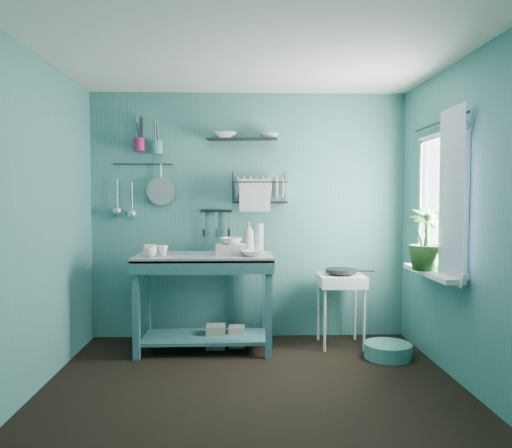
{
  "coord_description": "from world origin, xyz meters",
  "views": [
    {
      "loc": [
        -0.11,
        -3.62,
        1.43
      ],
      "look_at": [
        0.05,
        0.85,
        1.2
      ],
      "focal_mm": 35.0,
      "sensor_mm": 36.0,
      "label": 1
    }
  ],
  "objects_px": {
    "mug_left": "(150,252)",
    "storage_tin_small": "(237,336)",
    "hotplate_stand": "(341,310)",
    "utensil_cup_teal": "(157,147)",
    "wash_tub": "(231,249)",
    "frying_pan": "(341,271)",
    "utensil_cup_magenta": "(140,145)",
    "water_bottle": "(259,238)",
    "floor_basin": "(388,351)",
    "mug_mid": "(163,251)",
    "potted_plant": "(426,239)",
    "storage_tin_large": "(216,336)",
    "colander": "(161,191)",
    "soap_bottle": "(249,237)",
    "mug_right": "(151,250)",
    "work_counter": "(205,302)",
    "dish_rack": "(259,187)"
  },
  "relations": [
    {
      "from": "mug_right",
      "to": "storage_tin_small",
      "type": "relative_size",
      "value": 0.61
    },
    {
      "from": "work_counter",
      "to": "storage_tin_large",
      "type": "relative_size",
      "value": 5.79
    },
    {
      "from": "mug_left",
      "to": "hotplate_stand",
      "type": "distance_m",
      "value": 1.91
    },
    {
      "from": "mug_right",
      "to": "frying_pan",
      "type": "bearing_deg",
      "value": 3.03
    },
    {
      "from": "mug_mid",
      "to": "hotplate_stand",
      "type": "bearing_deg",
      "value": 5.27
    },
    {
      "from": "storage_tin_large",
      "to": "hotplate_stand",
      "type": "bearing_deg",
      "value": 2.17
    },
    {
      "from": "water_bottle",
      "to": "floor_basin",
      "type": "bearing_deg",
      "value": -24.7
    },
    {
      "from": "frying_pan",
      "to": "potted_plant",
      "type": "distance_m",
      "value": 0.94
    },
    {
      "from": "colander",
      "to": "mug_right",
      "type": "bearing_deg",
      "value": -95.29
    },
    {
      "from": "utensil_cup_teal",
      "to": "storage_tin_large",
      "type": "bearing_deg",
      "value": -28.78
    },
    {
      "from": "storage_tin_small",
      "to": "floor_basin",
      "type": "distance_m",
      "value": 1.41
    },
    {
      "from": "work_counter",
      "to": "mug_mid",
      "type": "xyz_separation_m",
      "value": [
        -0.38,
        -0.06,
        0.5
      ]
    },
    {
      "from": "hotplate_stand",
      "to": "utensil_cup_teal",
      "type": "distance_m",
      "value": 2.42
    },
    {
      "from": "mug_mid",
      "to": "mug_left",
      "type": "bearing_deg",
      "value": -135.0
    },
    {
      "from": "frying_pan",
      "to": "potted_plant",
      "type": "height_order",
      "value": "potted_plant"
    },
    {
      "from": "wash_tub",
      "to": "storage_tin_large",
      "type": "relative_size",
      "value": 1.27
    },
    {
      "from": "mug_left",
      "to": "dish_rack",
      "type": "xyz_separation_m",
      "value": [
        1.01,
        0.48,
        0.59
      ]
    },
    {
      "from": "frying_pan",
      "to": "water_bottle",
      "type": "bearing_deg",
      "value": 171.06
    },
    {
      "from": "potted_plant",
      "to": "storage_tin_large",
      "type": "xyz_separation_m",
      "value": [
        -1.78,
        0.61,
        -0.98
      ]
    },
    {
      "from": "water_bottle",
      "to": "wash_tub",
      "type": "bearing_deg",
      "value": -138.37
    },
    {
      "from": "mug_left",
      "to": "potted_plant",
      "type": "bearing_deg",
      "value": -9.62
    },
    {
      "from": "mug_right",
      "to": "potted_plant",
      "type": "xyz_separation_m",
      "value": [
        2.38,
        -0.56,
        0.14
      ]
    },
    {
      "from": "hotplate_stand",
      "to": "floor_basin",
      "type": "xyz_separation_m",
      "value": [
        0.35,
        -0.4,
        -0.28
      ]
    },
    {
      "from": "colander",
      "to": "wash_tub",
      "type": "bearing_deg",
      "value": -30.81
    },
    {
      "from": "utensil_cup_teal",
      "to": "storage_tin_small",
      "type": "height_order",
      "value": "utensil_cup_teal"
    },
    {
      "from": "mug_mid",
      "to": "dish_rack",
      "type": "bearing_deg",
      "value": 22.95
    },
    {
      "from": "water_bottle",
      "to": "floor_basin",
      "type": "relative_size",
      "value": 0.66
    },
    {
      "from": "mug_left",
      "to": "colander",
      "type": "relative_size",
      "value": 0.44
    },
    {
      "from": "storage_tin_small",
      "to": "mug_left",
      "type": "bearing_deg",
      "value": -162.9
    },
    {
      "from": "wash_tub",
      "to": "storage_tin_small",
      "type": "relative_size",
      "value": 1.4
    },
    {
      "from": "work_counter",
      "to": "frying_pan",
      "type": "distance_m",
      "value": 1.34
    },
    {
      "from": "hotplate_stand",
      "to": "colander",
      "type": "relative_size",
      "value": 2.47
    },
    {
      "from": "mug_mid",
      "to": "utensil_cup_magenta",
      "type": "relative_size",
      "value": 0.77
    },
    {
      "from": "mug_mid",
      "to": "utensil_cup_teal",
      "type": "relative_size",
      "value": 0.77
    },
    {
      "from": "frying_pan",
      "to": "utensil_cup_magenta",
      "type": "relative_size",
      "value": 2.31
    },
    {
      "from": "hotplate_stand",
      "to": "storage_tin_large",
      "type": "xyz_separation_m",
      "value": [
        -1.21,
        -0.05,
        -0.24
      ]
    },
    {
      "from": "storage_tin_large",
      "to": "soap_bottle",
      "type": "bearing_deg",
      "value": 25.11
    },
    {
      "from": "dish_rack",
      "to": "utensil_cup_teal",
      "type": "relative_size",
      "value": 4.23
    },
    {
      "from": "mug_mid",
      "to": "mug_right",
      "type": "distance_m",
      "value": 0.13
    },
    {
      "from": "mug_right",
      "to": "hotplate_stand",
      "type": "bearing_deg",
      "value": 3.03
    },
    {
      "from": "colander",
      "to": "storage_tin_large",
      "type": "relative_size",
      "value": 1.27
    },
    {
      "from": "mug_right",
      "to": "storage_tin_small",
      "type": "height_order",
      "value": "mug_right"
    },
    {
      "from": "mug_right",
      "to": "storage_tin_large",
      "type": "distance_m",
      "value": 1.03
    },
    {
      "from": "mug_left",
      "to": "storage_tin_small",
      "type": "relative_size",
      "value": 0.61
    },
    {
      "from": "frying_pan",
      "to": "colander",
      "type": "xyz_separation_m",
      "value": [
        -1.77,
        0.31,
        0.77
      ]
    },
    {
      "from": "water_bottle",
      "to": "potted_plant",
      "type": "relative_size",
      "value": 0.54
    },
    {
      "from": "utensil_cup_teal",
      "to": "floor_basin",
      "type": "xyz_separation_m",
      "value": [
        2.15,
        -0.68,
        -1.87
      ]
    },
    {
      "from": "mug_mid",
      "to": "dish_rack",
      "type": "xyz_separation_m",
      "value": [
        0.91,
        0.38,
        0.59
      ]
    },
    {
      "from": "mug_mid",
      "to": "storage_tin_small",
      "type": "xyz_separation_m",
      "value": [
        0.68,
        0.14,
        -0.85
      ]
    },
    {
      "from": "wash_tub",
      "to": "frying_pan",
      "type": "xyz_separation_m",
      "value": [
        1.06,
        0.12,
        -0.22
      ]
    }
  ]
}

